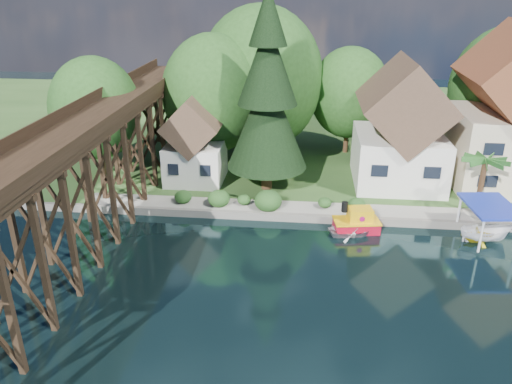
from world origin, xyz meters
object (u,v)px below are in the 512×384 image
Objects in this scene: house_left at (401,132)px; shed at (195,145)px; tugboat at (357,222)px; trestle_bridge at (97,163)px; conifer at (267,97)px; boat_white_a at (355,229)px; boat_canopy at (487,226)px; house_center at (509,119)px; palm_tree at (485,162)px; boat_yellow at (478,233)px.

house_left is 18.11m from shed.
house_left reaches higher than tugboat.
conifer reaches higher than trestle_bridge.
boat_white_a is at bearing -114.45° from house_left.
boat_canopy reaches higher than boat_white_a.
tugboat is 0.96× the size of boat_white_a.
boat_white_a is at bearing -142.99° from house_center.
palm_tree is at bearing -47.95° from house_left.
house_center is 5.77× the size of boat_yellow.
shed is 2.17× the size of tugboat.
boat_white_a is at bearing 178.10° from boat_canopy.
boat_yellow is at bearing -114.11° from house_center.
house_left is at bearing -41.56° from boat_white_a.
tugboat is (18.85, 1.71, -4.62)m from trestle_bridge.
house_left is 9.10m from house_center.
conifer is (11.53, 8.11, 3.21)m from trestle_bridge.
trestle_bridge is 9.20× the size of palm_tree.
conifer is at bearing 35.10° from trestle_bridge.
conifer is 12.81m from boat_white_a.
palm_tree is at bearing 18.40° from tugboat.
shed is at bearing 159.90° from boat_canopy.
boat_canopy is at bearing -97.36° from boat_yellow.
conifer reaches higher than tugboat.
trestle_bridge is 9.15× the size of boat_canopy.
boat_white_a is (7.12, -6.84, -8.17)m from conifer.
boat_white_a is (-9.71, -3.61, -4.30)m from palm_tree.
palm_tree reaches higher than boat_white_a.
conifer is 17.57m from palm_tree.
shed reaches higher than boat_white_a.
palm_tree reaches higher than boat_canopy.
trestle_bridge reaches higher than shed.
house_center is 20.83m from conifer.
shed reaches higher than palm_tree.
house_center is 17.25m from tugboat.
trestle_bridge reaches higher than boat_yellow.
palm_tree is at bearing 82.61° from boat_canopy.
boat_canopy is 2.01× the size of boat_yellow.
house_center is 12.30m from boat_canopy.
boat_white_a is (-0.20, -0.45, -0.34)m from tugboat.
boat_yellow is at bearing 2.04° from trestle_bridge.
house_center is 2.89× the size of palm_tree.
conifer reaches higher than shed.
house_center is 3.83× the size of tugboat.
boat_white_a is at bearing -30.55° from shed.
house_center reaches higher than tugboat.
boat_white_a is at bearing -159.60° from palm_tree.
tugboat reaches higher than boat_yellow.
trestle_bridge is 14.46m from conifer.
boat_canopy is (27.86, 0.96, -4.10)m from trestle_bridge.
palm_tree reaches higher than tugboat.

